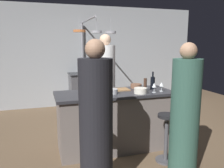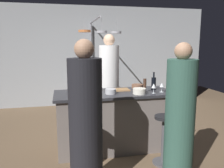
{
  "view_description": "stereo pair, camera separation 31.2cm",
  "coord_description": "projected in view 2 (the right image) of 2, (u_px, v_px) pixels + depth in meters",
  "views": [
    {
      "loc": [
        -1.07,
        -3.25,
        1.63
      ],
      "look_at": [
        0.0,
        0.15,
        1.0
      ],
      "focal_mm": 36.74,
      "sensor_mm": 36.0,
      "label": 1
    },
    {
      "loc": [
        -0.77,
        -3.33,
        1.63
      ],
      "look_at": [
        0.0,
        0.15,
        1.0
      ],
      "focal_mm": 36.74,
      "sensor_mm": 36.0,
      "label": 2
    }
  ],
  "objects": [
    {
      "name": "bar_stool_right",
      "position": [
        164.0,
        137.0,
        3.1
      ],
      "size": [
        0.28,
        0.28,
        0.68
      ],
      "color": "#4C4C51",
      "rests_on": "ground_plane"
    },
    {
      "name": "wine_bottle_white",
      "position": [
        83.0,
        85.0,
        3.33
      ],
      "size": [
        0.07,
        0.07,
        0.33
      ],
      "color": "gray",
      "rests_on": "kitchen_island"
    },
    {
      "name": "kitchen_island",
      "position": [
        114.0,
        120.0,
        3.57
      ],
      "size": [
        1.8,
        0.72,
        0.9
      ],
      "color": "slate",
      "rests_on": "ground_plane"
    },
    {
      "name": "mixing_bowl_ceramic",
      "position": [
        139.0,
        91.0,
        3.36
      ],
      "size": [
        0.19,
        0.19,
        0.08
      ],
      "primitive_type": "cylinder",
      "color": "silver",
      "rests_on": "kitchen_island"
    },
    {
      "name": "back_wall",
      "position": [
        90.0,
        56.0,
        6.16
      ],
      "size": [
        6.4,
        0.16,
        2.6
      ],
      "primitive_type": "cube",
      "color": "#9EA3A8",
      "rests_on": "ground_plane"
    },
    {
      "name": "wine_bottle_dark",
      "position": [
        154.0,
        83.0,
        3.65
      ],
      "size": [
        0.07,
        0.07,
        0.29
      ],
      "color": "black",
      "rests_on": "kitchen_island"
    },
    {
      "name": "bar_stool_left",
      "position": [
        85.0,
        145.0,
        2.87
      ],
      "size": [
        0.28,
        0.28,
        0.68
      ],
      "color": "#4C4C51",
      "rests_on": "ground_plane"
    },
    {
      "name": "mixing_bowl_wooden",
      "position": [
        137.0,
        86.0,
        3.79
      ],
      "size": [
        0.19,
        0.19,
        0.06
      ],
      "primitive_type": "cylinder",
      "color": "brown",
      "rests_on": "kitchen_island"
    },
    {
      "name": "guest_right",
      "position": [
        180.0,
        118.0,
        2.69
      ],
      "size": [
        0.35,
        0.35,
        1.65
      ],
      "color": "#33594C",
      "rests_on": "ground_plane"
    },
    {
      "name": "stove_range",
      "position": [
        93.0,
        90.0,
        5.92
      ],
      "size": [
        0.8,
        0.64,
        0.89
      ],
      "color": "#47474C",
      "rests_on": "ground_plane"
    },
    {
      "name": "chef",
      "position": [
        109.0,
        85.0,
        4.46
      ],
      "size": [
        0.38,
        0.38,
        1.81
      ],
      "color": "white",
      "rests_on": "ground_plane"
    },
    {
      "name": "cutting_board",
      "position": [
        119.0,
        90.0,
        3.63
      ],
      "size": [
        0.32,
        0.22,
        0.02
      ],
      "primitive_type": "cube",
      "color": "#997047",
      "rests_on": "kitchen_island"
    },
    {
      "name": "wine_bottle_green",
      "position": [
        96.0,
        85.0,
        3.45
      ],
      "size": [
        0.07,
        0.07,
        0.31
      ],
      "color": "#193D23",
      "rests_on": "kitchen_island"
    },
    {
      "name": "guest_left",
      "position": [
        86.0,
        125.0,
        2.42
      ],
      "size": [
        0.35,
        0.35,
        1.68
      ],
      "color": "black",
      "rests_on": "ground_plane"
    },
    {
      "name": "wine_glass_near_left_guest",
      "position": [
        154.0,
        86.0,
        3.39
      ],
      "size": [
        0.07,
        0.07,
        0.15
      ],
      "color": "silver",
      "rests_on": "kitchen_island"
    },
    {
      "name": "wine_bottle_amber",
      "position": [
        93.0,
        82.0,
        3.66
      ],
      "size": [
        0.07,
        0.07,
        0.32
      ],
      "color": "brown",
      "rests_on": "kitchen_island"
    },
    {
      "name": "overhead_pot_rack",
      "position": [
        96.0,
        42.0,
        5.14
      ],
      "size": [
        0.88,
        1.54,
        2.17
      ],
      "color": "gray",
      "rests_on": "ground_plane"
    },
    {
      "name": "wine_glass_by_chef",
      "position": [
        162.0,
        85.0,
        3.47
      ],
      "size": [
        0.07,
        0.07,
        0.15
      ],
      "color": "silver",
      "rests_on": "kitchen_island"
    },
    {
      "name": "ground_plane",
      "position": [
        114.0,
        147.0,
        3.65
      ],
      "size": [
        9.0,
        9.0,
        0.0
      ],
      "primitive_type": "plane",
      "color": "brown"
    },
    {
      "name": "pepper_mill",
      "position": [
        145.0,
        86.0,
        3.45
      ],
      "size": [
        0.05,
        0.05,
        0.21
      ],
      "primitive_type": "cylinder",
      "color": "#382319",
      "rests_on": "kitchen_island"
    },
    {
      "name": "mixing_bowl_steel",
      "position": [
        111.0,
        91.0,
        3.37
      ],
      "size": [
        0.16,
        0.16,
        0.07
      ],
      "primitive_type": "cylinder",
      "color": "#B7B7BC",
      "rests_on": "kitchen_island"
    },
    {
      "name": "wine_glass_near_right_guest",
      "position": [
        89.0,
        86.0,
        3.44
      ],
      "size": [
        0.07,
        0.07,
        0.15
      ],
      "color": "silver",
      "rests_on": "kitchen_island"
    },
    {
      "name": "wine_bottle_red",
      "position": [
        83.0,
        83.0,
        3.58
      ],
      "size": [
        0.07,
        0.07,
        0.32
      ],
      "color": "#143319",
      "rests_on": "kitchen_island"
    }
  ]
}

